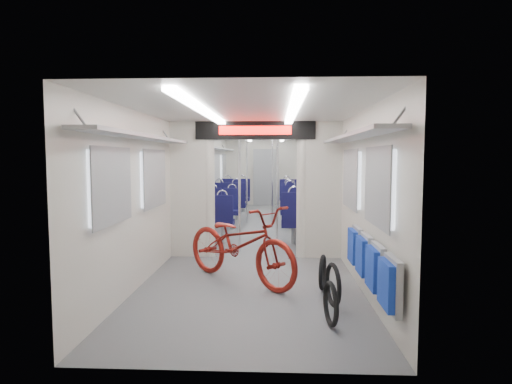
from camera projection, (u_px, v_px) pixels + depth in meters
The scene contains 14 objects.
carriage at pixel (259, 167), 8.99m from camera, with size 12.00×12.02×2.31m.
bicycle at pixel (240, 243), 5.82m from camera, with size 0.71×2.03×1.07m, color maroon.
flip_bench at pixel (369, 262), 4.60m from camera, with size 0.12×2.08×0.49m.
bike_hoop_a at pixel (331, 306), 4.30m from camera, with size 0.46×0.46×0.05m, color black.
bike_hoop_b at pixel (333, 287), 4.86m from camera, with size 0.51×0.51×0.05m, color black.
bike_hoop_c at pixel (323, 274), 5.49m from camera, with size 0.46×0.46×0.05m, color black.
seat_bay_near_left at pixel (217, 211), 9.36m from camera, with size 0.89×1.98×1.07m.
seat_bay_near_right at pixel (303, 210), 9.27m from camera, with size 0.95×2.26×1.16m.
seat_bay_far_left at pixel (232, 196), 12.52m from camera, with size 0.94×2.23×1.15m.
seat_bay_far_right at pixel (295, 196), 12.72m from camera, with size 0.92×2.13×1.12m.
stanchion_near_left at pixel (240, 188), 7.64m from camera, with size 0.05×0.05×2.30m, color silver.
stanchion_near_right at pixel (277, 188), 7.80m from camera, with size 0.04×0.04×2.30m, color silver.
stanchion_far_left at pixel (247, 179), 11.01m from camera, with size 0.04×0.04×2.30m, color silver.
stanchion_far_right at pixel (272, 179), 10.93m from camera, with size 0.04×0.04×2.30m, color silver.
Camera 1 is at (0.34, -9.26, 1.70)m, focal length 30.00 mm.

